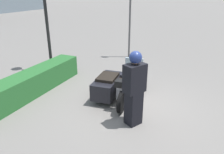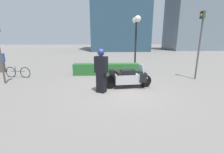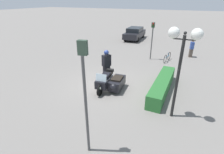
{
  "view_description": "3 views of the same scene",
  "coord_description": "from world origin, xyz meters",
  "px_view_note": "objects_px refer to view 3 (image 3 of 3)",
  "views": [
    {
      "loc": [
        -5.33,
        -1.77,
        3.18
      ],
      "look_at": [
        0.22,
        0.74,
        0.73
      ],
      "focal_mm": 35.0,
      "sensor_mm": 36.0,
      "label": 1
    },
    {
      "loc": [
        -0.55,
        -6.62,
        2.23
      ],
      "look_at": [
        -0.29,
        0.52,
        0.48
      ],
      "focal_mm": 24.0,
      "sensor_mm": 36.0,
      "label": 2
    },
    {
      "loc": [
        8.38,
        4.47,
        4.75
      ],
      "look_at": [
        0.4,
        0.65,
        0.77
      ],
      "focal_mm": 28.0,
      "sensor_mm": 36.0,
      "label": 3
    }
  ],
  "objects_px": {
    "officer_rider": "(107,64)",
    "traffic_light_far": "(152,35)",
    "parked_car_background": "(135,33)",
    "police_motorcycle": "(111,82)",
    "hedge_bush_curbside": "(162,85)",
    "twin_lamp_post": "(183,45)",
    "pedestrian_bystander": "(192,48)",
    "traffic_light_near": "(85,86)",
    "bicycle_parked": "(167,57)"
  },
  "relations": [
    {
      "from": "traffic_light_near",
      "to": "bicycle_parked",
      "type": "xyz_separation_m",
      "value": [
        -10.72,
        0.8,
        -2.13
      ]
    },
    {
      "from": "officer_rider",
      "to": "twin_lamp_post",
      "type": "xyz_separation_m",
      "value": [
        2.29,
        4.4,
        2.16
      ]
    },
    {
      "from": "officer_rider",
      "to": "traffic_light_far",
      "type": "distance_m",
      "value": 5.47
    },
    {
      "from": "parked_car_background",
      "to": "officer_rider",
      "type": "bearing_deg",
      "value": -172.45
    },
    {
      "from": "traffic_light_near",
      "to": "traffic_light_far",
      "type": "xyz_separation_m",
      "value": [
        -10.61,
        -0.58,
        -0.42
      ]
    },
    {
      "from": "traffic_light_near",
      "to": "pedestrian_bystander",
      "type": "height_order",
      "value": "traffic_light_near"
    },
    {
      "from": "traffic_light_far",
      "to": "parked_car_background",
      "type": "distance_m",
      "value": 8.14
    },
    {
      "from": "parked_car_background",
      "to": "pedestrian_bystander",
      "type": "relative_size",
      "value": 3.03
    },
    {
      "from": "officer_rider",
      "to": "traffic_light_near",
      "type": "bearing_deg",
      "value": 139.68
    },
    {
      "from": "police_motorcycle",
      "to": "parked_car_background",
      "type": "relative_size",
      "value": 0.5
    },
    {
      "from": "police_motorcycle",
      "to": "pedestrian_bystander",
      "type": "height_order",
      "value": "pedestrian_bystander"
    },
    {
      "from": "hedge_bush_curbside",
      "to": "traffic_light_near",
      "type": "height_order",
      "value": "traffic_light_near"
    },
    {
      "from": "twin_lamp_post",
      "to": "traffic_light_far",
      "type": "bearing_deg",
      "value": -159.04
    },
    {
      "from": "officer_rider",
      "to": "twin_lamp_post",
      "type": "relative_size",
      "value": 0.5
    },
    {
      "from": "twin_lamp_post",
      "to": "traffic_light_far",
      "type": "height_order",
      "value": "twin_lamp_post"
    },
    {
      "from": "hedge_bush_curbside",
      "to": "twin_lamp_post",
      "type": "xyz_separation_m",
      "value": [
        2.07,
        0.84,
        2.8
      ]
    },
    {
      "from": "police_motorcycle",
      "to": "pedestrian_bystander",
      "type": "xyz_separation_m",
      "value": [
        -8.52,
        3.69,
        0.31
      ]
    },
    {
      "from": "officer_rider",
      "to": "pedestrian_bystander",
      "type": "relative_size",
      "value": 1.23
    },
    {
      "from": "officer_rider",
      "to": "parked_car_background",
      "type": "xyz_separation_m",
      "value": [
        -12.22,
        -2.28,
        -0.23
      ]
    },
    {
      "from": "twin_lamp_post",
      "to": "traffic_light_near",
      "type": "relative_size",
      "value": 1.01
    },
    {
      "from": "traffic_light_near",
      "to": "police_motorcycle",
      "type": "bearing_deg",
      "value": 4.38
    },
    {
      "from": "police_motorcycle",
      "to": "twin_lamp_post",
      "type": "bearing_deg",
      "value": 66.8
    },
    {
      "from": "police_motorcycle",
      "to": "officer_rider",
      "type": "relative_size",
      "value": 1.24
    },
    {
      "from": "traffic_light_far",
      "to": "traffic_light_near",
      "type": "bearing_deg",
      "value": -2.83
    },
    {
      "from": "police_motorcycle",
      "to": "parked_car_background",
      "type": "bearing_deg",
      "value": -172.93
    },
    {
      "from": "police_motorcycle",
      "to": "twin_lamp_post",
      "type": "xyz_separation_m",
      "value": [
        1.06,
        3.48,
        2.71
      ]
    },
    {
      "from": "police_motorcycle",
      "to": "bicycle_parked",
      "type": "bearing_deg",
      "value": 156.43
    },
    {
      "from": "hedge_bush_curbside",
      "to": "pedestrian_bystander",
      "type": "bearing_deg",
      "value": 172.05
    },
    {
      "from": "officer_rider",
      "to": "pedestrian_bystander",
      "type": "bearing_deg",
      "value": -93.89
    },
    {
      "from": "traffic_light_far",
      "to": "pedestrian_bystander",
      "type": "height_order",
      "value": "traffic_light_far"
    },
    {
      "from": "traffic_light_near",
      "to": "traffic_light_far",
      "type": "height_order",
      "value": "traffic_light_near"
    },
    {
      "from": "police_motorcycle",
      "to": "hedge_bush_curbside",
      "type": "distance_m",
      "value": 2.83
    },
    {
      "from": "traffic_light_far",
      "to": "bicycle_parked",
      "type": "height_order",
      "value": "traffic_light_far"
    },
    {
      "from": "pedestrian_bystander",
      "to": "bicycle_parked",
      "type": "xyz_separation_m",
      "value": [
        2.04,
        -1.67,
        -0.45
      ]
    },
    {
      "from": "officer_rider",
      "to": "hedge_bush_curbside",
      "type": "relative_size",
      "value": 0.44
    },
    {
      "from": "parked_car_background",
      "to": "hedge_bush_curbside",
      "type": "bearing_deg",
      "value": -157.88
    },
    {
      "from": "twin_lamp_post",
      "to": "pedestrian_bystander",
      "type": "distance_m",
      "value": 9.88
    },
    {
      "from": "officer_rider",
      "to": "hedge_bush_curbside",
      "type": "xyz_separation_m",
      "value": [
        0.21,
        3.56,
        -0.63
      ]
    },
    {
      "from": "officer_rider",
      "to": "hedge_bush_curbside",
      "type": "bearing_deg",
      "value": -155.09
    },
    {
      "from": "police_motorcycle",
      "to": "officer_rider",
      "type": "distance_m",
      "value": 1.62
    },
    {
      "from": "hedge_bush_curbside",
      "to": "twin_lamp_post",
      "type": "relative_size",
      "value": 1.13
    },
    {
      "from": "traffic_light_far",
      "to": "parked_car_background",
      "type": "xyz_separation_m",
      "value": [
        -7.08,
        -3.83,
        -1.25
      ]
    },
    {
      "from": "traffic_light_near",
      "to": "officer_rider",
      "type": "bearing_deg",
      "value": 9.65
    },
    {
      "from": "officer_rider",
      "to": "pedestrian_bystander",
      "type": "height_order",
      "value": "officer_rider"
    },
    {
      "from": "traffic_light_near",
      "to": "pedestrian_bystander",
      "type": "xyz_separation_m",
      "value": [
        -12.76,
        2.47,
        -1.68
      ]
    },
    {
      "from": "parked_car_background",
      "to": "police_motorcycle",
      "type": "bearing_deg",
      "value": -169.66
    },
    {
      "from": "police_motorcycle",
      "to": "bicycle_parked",
      "type": "distance_m",
      "value": 6.79
    },
    {
      "from": "parked_car_background",
      "to": "bicycle_parked",
      "type": "xyz_separation_m",
      "value": [
        6.96,
        5.21,
        -0.45
      ]
    },
    {
      "from": "police_motorcycle",
      "to": "twin_lamp_post",
      "type": "relative_size",
      "value": 0.62
    },
    {
      "from": "twin_lamp_post",
      "to": "bicycle_parked",
      "type": "distance_m",
      "value": 8.19
    }
  ]
}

